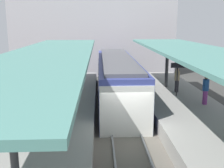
# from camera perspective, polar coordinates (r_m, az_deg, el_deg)

# --- Properties ---
(ground_plane) EXTENTS (80.00, 80.00, 0.00)m
(ground_plane) POSITION_cam_1_polar(r_m,az_deg,el_deg) (13.45, 3.17, -12.35)
(ground_plane) COLOR #383835
(platform_left) EXTENTS (4.40, 28.00, 1.00)m
(platform_left) POSITION_cam_1_polar(r_m,az_deg,el_deg) (13.41, -13.46, -10.43)
(platform_left) COLOR gray
(platform_left) RESTS_ON ground_plane
(platform_right) EXTENTS (4.40, 28.00, 1.00)m
(platform_right) POSITION_cam_1_polar(r_m,az_deg,el_deg) (14.13, 18.93, -9.57)
(platform_right) COLOR gray
(platform_right) RESTS_ON ground_plane
(track_ballast) EXTENTS (3.20, 28.00, 0.20)m
(track_ballast) POSITION_cam_1_polar(r_m,az_deg,el_deg) (13.41, 3.17, -11.97)
(track_ballast) COLOR #59544C
(track_ballast) RESTS_ON ground_plane
(rail_near_side) EXTENTS (0.08, 28.00, 0.14)m
(rail_near_side) POSITION_cam_1_polar(r_m,az_deg,el_deg) (13.28, 0.03, -11.38)
(rail_near_side) COLOR slate
(rail_near_side) RESTS_ON track_ballast
(rail_far_side) EXTENTS (0.08, 28.00, 0.14)m
(rail_far_side) POSITION_cam_1_polar(r_m,az_deg,el_deg) (13.43, 6.30, -11.19)
(rail_far_side) COLOR slate
(rail_far_side) RESTS_ON track_ballast
(commuter_train) EXTENTS (2.78, 14.56, 3.10)m
(commuter_train) POSITION_cam_1_polar(r_m,az_deg,el_deg) (20.03, 1.05, 1.25)
(commuter_train) COLOR #38428C
(commuter_train) RESTS_ON track_ballast
(canopy_left) EXTENTS (4.18, 21.00, 3.32)m
(canopy_left) POSITION_cam_1_polar(r_m,az_deg,el_deg) (13.83, -13.18, 6.15)
(canopy_left) COLOR #333335
(canopy_left) RESTS_ON platform_left
(canopy_right) EXTENTS (4.18, 21.00, 3.36)m
(canopy_right) POSITION_cam_1_polar(r_m,az_deg,el_deg) (14.53, 17.97, 6.32)
(canopy_right) COLOR #333335
(canopy_right) RESTS_ON platform_right
(platform_sign) EXTENTS (0.90, 0.08, 2.21)m
(platform_sign) POSITION_cam_1_polar(r_m,az_deg,el_deg) (18.11, 13.75, 2.55)
(platform_sign) COLOR #262628
(platform_sign) RESTS_ON platform_right
(passenger_near_bench) EXTENTS (0.36, 0.36, 1.73)m
(passenger_near_bench) POSITION_cam_1_polar(r_m,az_deg,el_deg) (16.77, 19.29, -1.11)
(passenger_near_bench) COLOR #7A337A
(passenger_near_bench) RESTS_ON platform_right
(passenger_mid_platform) EXTENTS (0.36, 0.36, 1.72)m
(passenger_mid_platform) POSITION_cam_1_polar(r_m,az_deg,el_deg) (19.25, 13.66, 0.93)
(passenger_mid_platform) COLOR #232328
(passenger_mid_platform) RESTS_ON platform_right
(station_building_backdrop) EXTENTS (18.00, 6.00, 11.00)m
(station_building_backdrop) POSITION_cam_1_polar(r_m,az_deg,el_deg) (32.13, -3.92, 12.26)
(station_building_backdrop) COLOR #B7B2B7
(station_building_backdrop) RESTS_ON ground_plane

